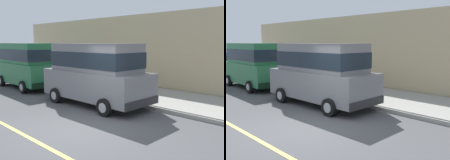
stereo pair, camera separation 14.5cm
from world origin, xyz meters
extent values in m
plane|color=#4C4C4F|center=(0.00, 0.00, 0.00)|extent=(80.00, 80.00, 0.00)
cube|color=gray|center=(3.20, 0.00, 0.07)|extent=(0.16, 64.00, 0.14)
cube|color=#99968E|center=(5.00, 0.00, 0.07)|extent=(3.60, 64.00, 0.14)
cube|color=#E0D64C|center=(-1.60, 0.00, 0.00)|extent=(0.12, 57.60, 0.01)
cube|color=slate|center=(2.19, 1.93, 0.87)|extent=(1.98, 4.83, 1.10)
cube|color=slate|center=(2.19, 1.93, 1.97)|extent=(1.74, 3.83, 1.10)
cube|color=#19232D|center=(2.19, 1.93, 1.89)|extent=(1.78, 3.87, 0.61)
cube|color=#252527|center=(2.15, 4.28, 0.46)|extent=(1.87, 0.23, 0.28)
cube|color=#252527|center=(2.23, -0.42, 0.46)|extent=(1.87, 0.23, 0.28)
cylinder|color=black|center=(1.22, 3.40, 0.32)|extent=(0.23, 0.64, 0.64)
cylinder|color=#9E9EA3|center=(1.22, 3.40, 0.32)|extent=(0.25, 0.36, 0.35)
cylinder|color=black|center=(3.12, 3.43, 0.32)|extent=(0.23, 0.64, 0.64)
cylinder|color=#9E9EA3|center=(3.12, 3.43, 0.32)|extent=(0.25, 0.36, 0.35)
cylinder|color=black|center=(1.27, 0.43, 0.32)|extent=(0.23, 0.64, 0.64)
cylinder|color=#9E9EA3|center=(1.27, 0.43, 0.32)|extent=(0.25, 0.36, 0.35)
cylinder|color=black|center=(3.17, 0.46, 0.32)|extent=(0.23, 0.64, 0.64)
cylinder|color=#9E9EA3|center=(3.17, 0.46, 0.32)|extent=(0.25, 0.36, 0.35)
cube|color=#EAEACC|center=(1.56, 4.30, 1.04)|extent=(0.28, 0.08, 0.14)
cube|color=#EAEACC|center=(2.74, 4.32, 1.04)|extent=(0.28, 0.08, 0.14)
cube|color=#23663D|center=(2.21, 7.80, 0.87)|extent=(2.09, 4.87, 1.10)
cube|color=#23663D|center=(2.21, 7.80, 1.97)|extent=(1.82, 3.86, 1.10)
cube|color=#19232D|center=(2.21, 7.80, 1.89)|extent=(1.86, 3.90, 0.61)
cube|color=black|center=(2.31, 10.15, 0.46)|extent=(1.87, 0.27, 0.28)
cube|color=black|center=(2.12, 5.45, 0.46)|extent=(1.87, 0.27, 0.28)
cylinder|color=black|center=(1.32, 9.33, 0.32)|extent=(0.25, 0.65, 0.64)
cylinder|color=#9E9EA3|center=(1.32, 9.33, 0.32)|extent=(0.25, 0.36, 0.35)
cylinder|color=black|center=(3.22, 9.25, 0.32)|extent=(0.25, 0.65, 0.64)
cylinder|color=#9E9EA3|center=(3.22, 9.25, 0.32)|extent=(0.25, 0.36, 0.35)
cylinder|color=black|center=(1.20, 6.35, 0.32)|extent=(0.25, 0.65, 0.64)
cylinder|color=#9E9EA3|center=(1.20, 6.35, 0.32)|extent=(0.25, 0.36, 0.35)
cylinder|color=black|center=(3.10, 6.28, 0.32)|extent=(0.25, 0.65, 0.64)
cylinder|color=#9E9EA3|center=(3.10, 6.28, 0.32)|extent=(0.25, 0.36, 0.35)
cube|color=#EAEACC|center=(1.72, 10.20, 1.04)|extent=(0.28, 0.09, 0.14)
cube|color=#EAEACC|center=(2.90, 10.16, 1.04)|extent=(0.28, 0.09, 0.14)
cube|color=#0E1837|center=(2.14, 11.36, 0.46)|extent=(1.69, 0.21, 0.28)
cylinder|color=black|center=(3.00, 12.01, 0.32)|extent=(0.22, 0.64, 0.64)
cylinder|color=#9E9EA3|center=(3.00, 12.01, 0.32)|extent=(0.24, 0.35, 0.35)
ellipsoid|color=brown|center=(5.63, 3.00, 0.42)|extent=(0.48, 0.36, 0.20)
cylinder|color=brown|center=(5.73, 3.11, 0.23)|extent=(0.05, 0.05, 0.18)
cylinder|color=brown|center=(5.78, 3.00, 0.23)|extent=(0.05, 0.05, 0.18)
cylinder|color=brown|center=(5.48, 3.00, 0.23)|extent=(0.05, 0.05, 0.18)
cylinder|color=brown|center=(5.53, 2.89, 0.23)|extent=(0.05, 0.05, 0.18)
sphere|color=brown|center=(5.90, 3.11, 0.51)|extent=(0.17, 0.17, 0.17)
ellipsoid|color=#432C1C|center=(5.98, 3.15, 0.49)|extent=(0.13, 0.11, 0.06)
cone|color=brown|center=(5.87, 3.16, 0.59)|extent=(0.06, 0.06, 0.07)
cone|color=brown|center=(5.91, 3.06, 0.59)|extent=(0.06, 0.06, 0.07)
cylinder|color=brown|center=(5.40, 2.89, 0.48)|extent=(0.12, 0.08, 0.13)
cube|color=tan|center=(7.10, 5.53, 2.07)|extent=(0.50, 20.00, 4.13)
camera|label=1|loc=(-4.76, -5.97, 2.56)|focal=41.56mm
camera|label=2|loc=(-4.66, -6.07, 2.56)|focal=41.56mm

